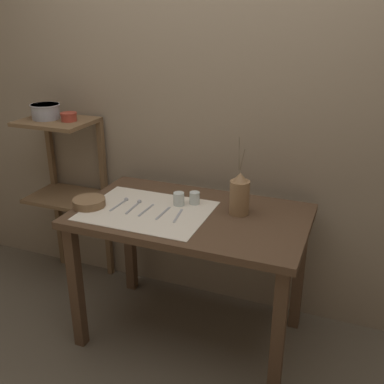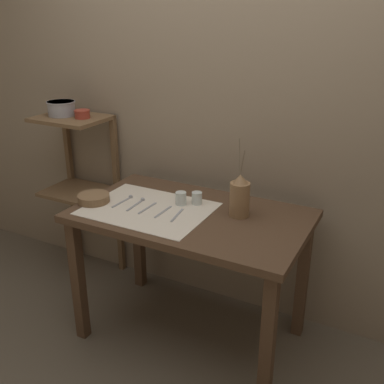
# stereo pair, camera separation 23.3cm
# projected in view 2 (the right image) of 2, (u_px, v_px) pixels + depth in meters

# --- Properties ---
(ground_plane) EXTENTS (12.00, 12.00, 0.00)m
(ground_plane) POSITION_uv_depth(u_px,v_px,m) (191.00, 333.00, 2.69)
(ground_plane) COLOR brown
(stone_wall_back) EXTENTS (7.00, 0.06, 2.40)m
(stone_wall_back) POSITION_uv_depth(u_px,v_px,m) (228.00, 120.00, 2.62)
(stone_wall_back) COLOR gray
(stone_wall_back) RESTS_ON ground_plane
(wooden_table) EXTENTS (1.24, 0.73, 0.80)m
(wooden_table) POSITION_uv_depth(u_px,v_px,m) (191.00, 231.00, 2.43)
(wooden_table) COLOR #4C3523
(wooden_table) RESTS_ON ground_plane
(wooden_shelf_unit) EXTENTS (0.45, 0.36, 1.16)m
(wooden_shelf_unit) POSITION_uv_depth(u_px,v_px,m) (81.00, 167.00, 3.05)
(wooden_shelf_unit) COLOR brown
(wooden_shelf_unit) RESTS_ON ground_plane
(linen_cloth) EXTENTS (0.66, 0.50, 0.00)m
(linen_cloth) POSITION_uv_depth(u_px,v_px,m) (148.00, 209.00, 2.43)
(linen_cloth) COLOR beige
(linen_cloth) RESTS_ON wooden_table
(pitcher_with_flowers) EXTENTS (0.10, 0.10, 0.42)m
(pitcher_with_flowers) POSITION_uv_depth(u_px,v_px,m) (240.00, 197.00, 2.31)
(pitcher_with_flowers) COLOR olive
(pitcher_with_flowers) RESTS_ON wooden_table
(wooden_bowl) EXTENTS (0.18, 0.18, 0.05)m
(wooden_bowl) POSITION_uv_depth(u_px,v_px,m) (94.00, 198.00, 2.51)
(wooden_bowl) COLOR brown
(wooden_bowl) RESTS_ON wooden_table
(glass_tumbler_near) EXTENTS (0.06, 0.06, 0.07)m
(glass_tumbler_near) POSITION_uv_depth(u_px,v_px,m) (181.00, 198.00, 2.47)
(glass_tumbler_near) COLOR silver
(glass_tumbler_near) RESTS_ON wooden_table
(glass_tumbler_far) EXTENTS (0.06, 0.06, 0.07)m
(glass_tumbler_far) POSITION_uv_depth(u_px,v_px,m) (197.00, 198.00, 2.48)
(glass_tumbler_far) COLOR silver
(glass_tumbler_far) RESTS_ON wooden_table
(spoon_outer) EXTENTS (0.03, 0.18, 0.02)m
(spoon_outer) POSITION_uv_depth(u_px,v_px,m) (127.00, 199.00, 2.54)
(spoon_outer) COLOR #939399
(spoon_outer) RESTS_ON wooden_table
(spoon_inner) EXTENTS (0.02, 0.18, 0.02)m
(spoon_inner) POSITION_uv_depth(u_px,v_px,m) (140.00, 202.00, 2.51)
(spoon_inner) COLOR #939399
(spoon_inner) RESTS_ON wooden_table
(knife_center) EXTENTS (0.02, 0.16, 0.00)m
(knife_center) POSITION_uv_depth(u_px,v_px,m) (147.00, 208.00, 2.43)
(knife_center) COLOR #939399
(knife_center) RESTS_ON wooden_table
(fork_inner) EXTENTS (0.01, 0.16, 0.00)m
(fork_inner) POSITION_uv_depth(u_px,v_px,m) (163.00, 212.00, 2.38)
(fork_inner) COLOR #939399
(fork_inner) RESTS_ON wooden_table
(fork_outer) EXTENTS (0.04, 0.16, 0.00)m
(fork_outer) POSITION_uv_depth(u_px,v_px,m) (177.00, 215.00, 2.35)
(fork_outer) COLOR #939399
(fork_outer) RESTS_ON wooden_table
(metal_pot_large) EXTENTS (0.18, 0.18, 0.09)m
(metal_pot_large) POSITION_uv_depth(u_px,v_px,m) (61.00, 108.00, 2.89)
(metal_pot_large) COLOR #939399
(metal_pot_large) RESTS_ON wooden_shelf_unit
(metal_pot_small) EXTENTS (0.10, 0.10, 0.05)m
(metal_pot_small) POSITION_uv_depth(u_px,v_px,m) (82.00, 114.00, 2.83)
(metal_pot_small) COLOR #9E3828
(metal_pot_small) RESTS_ON wooden_shelf_unit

